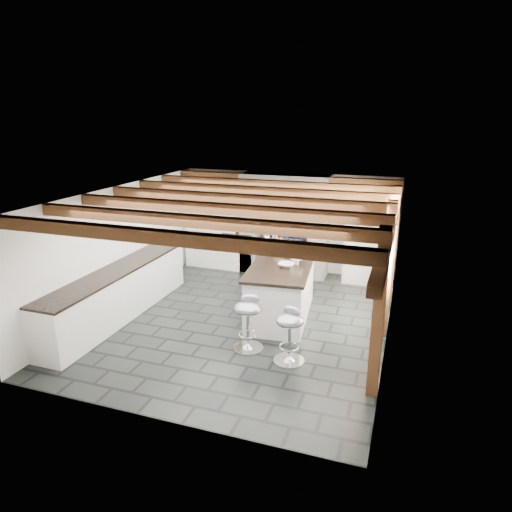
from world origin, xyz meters
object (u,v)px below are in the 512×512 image
(kitchen_island, at_px, (281,290))
(bar_stool_far, at_px, (248,317))
(bar_stool_near, at_px, (290,329))
(range_cooker, at_px, (284,254))

(kitchen_island, height_order, bar_stool_far, kitchen_island)
(bar_stool_far, bearing_deg, bar_stool_near, -31.28)
(range_cooker, relative_size, bar_stool_far, 1.11)
(bar_stool_far, bearing_deg, range_cooker, 78.88)
(range_cooker, height_order, bar_stool_far, range_cooker)
(kitchen_island, xyz_separation_m, bar_stool_near, (0.57, -1.53, 0.03))
(range_cooker, bearing_deg, bar_stool_far, -83.11)
(kitchen_island, distance_m, bar_stool_near, 1.63)
(bar_stool_near, bearing_deg, bar_stool_far, -175.47)
(bar_stool_near, distance_m, bar_stool_far, 0.74)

